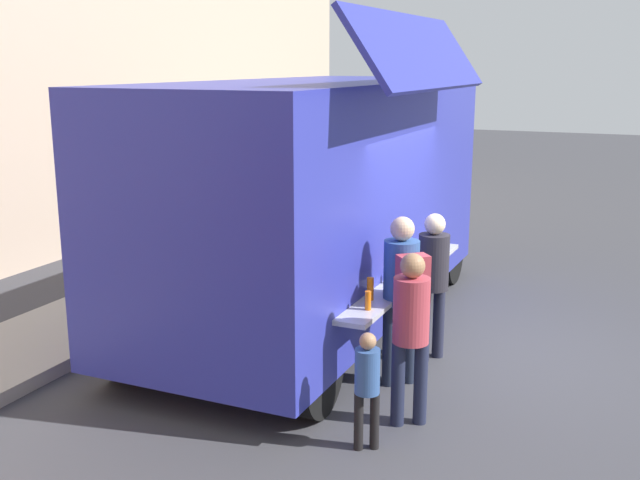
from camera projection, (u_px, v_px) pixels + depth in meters
ground_plane at (485, 355)px, 8.76m from camera, size 60.00×60.00×0.00m
food_truck_main at (318, 195)px, 9.52m from camera, size 6.35×3.07×3.81m
trash_bin at (290, 218)px, 14.28m from camera, size 0.60×0.60×0.89m
customer_front_ordering at (433, 274)px, 8.44m from camera, size 0.34×0.34×1.69m
customer_mid_with_backpack at (403, 284)px, 7.71m from camera, size 0.56×0.54×1.79m
customer_rear_waiting at (411, 324)px, 6.89m from camera, size 0.33×0.33×1.64m
child_near_queue at (367, 380)px, 6.50m from camera, size 0.22×0.22×1.07m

